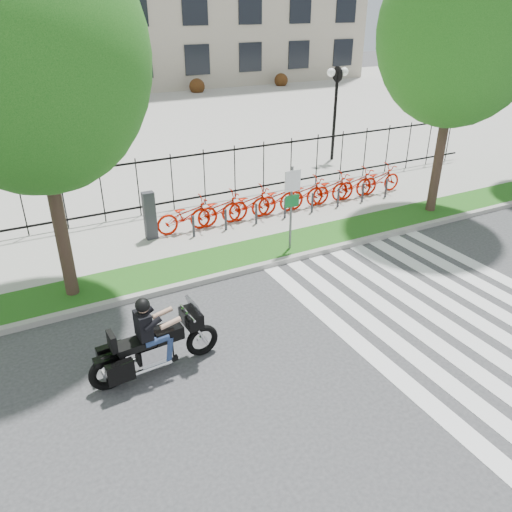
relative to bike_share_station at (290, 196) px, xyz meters
name	(u,v)px	position (x,y,z in m)	size (l,w,h in m)	color
ground	(272,376)	(-4.76, -7.20, -0.69)	(120.00, 120.00, 0.00)	#343436
curb	(196,282)	(-4.76, -3.10, -0.61)	(60.00, 0.20, 0.15)	#9B9891
grass_verge	(185,269)	(-4.76, -2.25, -0.61)	(60.00, 1.50, 0.15)	#205515
sidewalk	(157,236)	(-4.76, 0.25, -0.61)	(60.00, 3.50, 0.15)	#9D9B93
plaza	(66,128)	(-4.76, 17.80, -0.64)	(80.00, 34.00, 0.10)	#9D9B93
crosswalk_stripes	(447,313)	(0.06, -7.20, -0.68)	(5.70, 8.00, 0.01)	silver
iron_fence	(138,188)	(-4.76, 2.00, 0.46)	(30.00, 0.06, 2.00)	black
lamp_post_right	(336,91)	(5.24, 4.80, 2.52)	(1.06, 0.70, 4.25)	black
street_tree_1	(27,56)	(-7.75, -2.25, 5.02)	(4.97, 4.97, 8.42)	#36251D
street_tree_2	(460,31)	(4.45, -2.25, 5.23)	(4.99, 4.99, 8.65)	#36251D
bike_share_station	(290,196)	(0.00, 0.00, 0.00)	(10.09, 0.90, 1.50)	#2D2D33
sign_pole_regulatory	(292,198)	(-1.57, -2.62, 1.05)	(0.50, 0.09, 2.50)	#59595B
motorcycle_rider	(155,342)	(-6.74, -5.96, 0.01)	(2.73, 0.82, 2.10)	black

